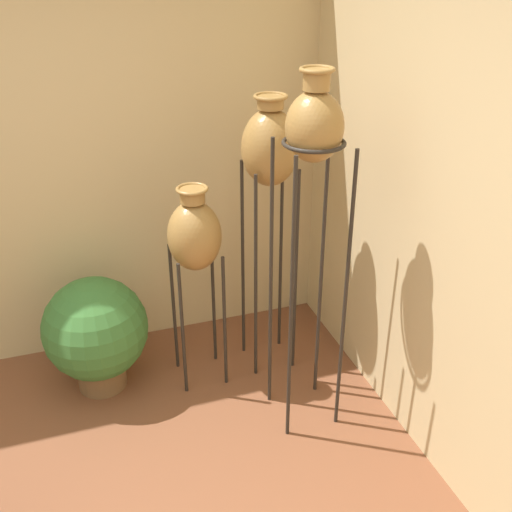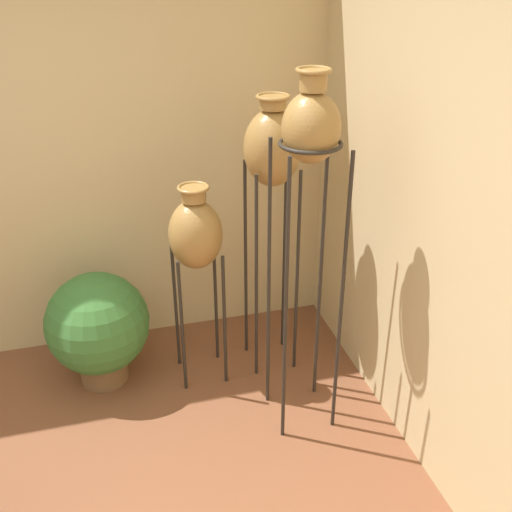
% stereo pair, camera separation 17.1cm
% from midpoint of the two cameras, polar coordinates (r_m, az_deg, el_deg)
% --- Properties ---
extents(wall_back, '(7.92, 0.06, 2.70)m').
position_cam_midpoint_polar(wall_back, '(3.75, -21.90, 9.29)').
color(wall_back, '#D1B784').
rests_on(wall_back, ground_plane).
extents(vase_stand_tall, '(0.31, 0.31, 1.93)m').
position_cam_midpoint_polar(vase_stand_tall, '(2.79, 7.01, 10.73)').
color(vase_stand_tall, '#28231E').
rests_on(vase_stand_tall, ground_plane).
extents(vase_stand_medium, '(0.32, 0.32, 1.70)m').
position_cam_midpoint_polar(vase_stand_medium, '(3.32, 3.07, 9.80)').
color(vase_stand_medium, '#28231E').
rests_on(vase_stand_medium, ground_plane).
extents(vase_stand_short, '(0.30, 0.30, 1.25)m').
position_cam_midpoint_polar(vase_stand_short, '(3.35, -4.33, 1.92)').
color(vase_stand_short, '#28231E').
rests_on(vase_stand_short, ground_plane).
extents(potted_plant, '(0.61, 0.61, 0.72)m').
position_cam_midpoint_polar(potted_plant, '(3.67, -13.53, -6.55)').
color(potted_plant, brown).
rests_on(potted_plant, ground_plane).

